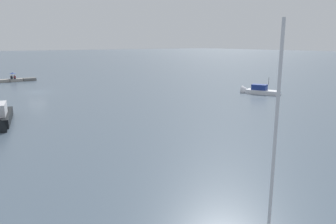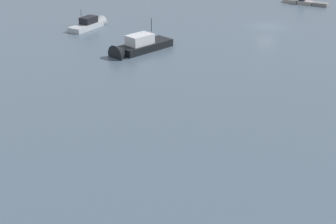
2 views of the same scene
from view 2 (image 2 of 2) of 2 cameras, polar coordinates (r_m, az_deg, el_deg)
The scene contains 4 objects.
ground_plane at distance 65.78m, azimuth 11.90°, elevation 10.15°, with size 500.00×500.00×0.00m, color #475666.
seawall_pier at distance 80.95m, azimuth 16.33°, elevation 12.62°, with size 7.18×1.47×0.54m.
motorboat_grey_near at distance 64.55m, azimuth -9.36°, elevation 10.41°, with size 2.14×6.14×3.40m.
motorboat_black_mid at distance 53.36m, azimuth -3.81°, elevation 7.72°, with size 4.04×8.12×4.37m.
Camera 2 is at (-22.31, 59.72, 16.22)m, focal length 50.28 mm.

